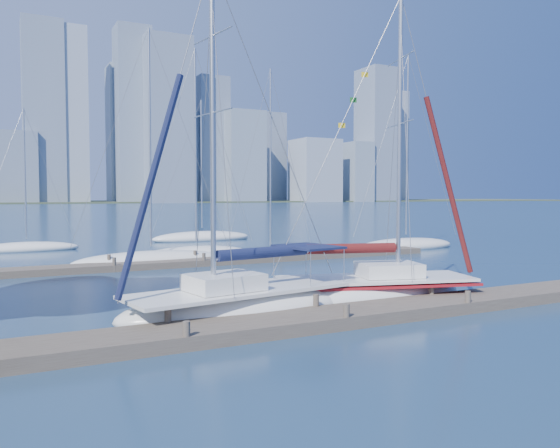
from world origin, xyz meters
name	(u,v)px	position (x,y,z in m)	size (l,w,h in m)	color
ground	(330,324)	(0.00, 0.00, 0.00)	(700.00, 700.00, 0.00)	#172C4B
near_dock	(330,318)	(0.00, 0.00, 0.20)	(26.00, 2.00, 0.40)	#463B33
far_dock	(215,261)	(2.00, 16.00, 0.18)	(30.00, 1.80, 0.36)	#463B33
far_shore	(22,203)	(0.00, 320.00, 0.00)	(800.00, 100.00, 1.50)	#38472D
sailboat_navy	(239,290)	(-2.25, 2.15, 0.92)	(8.58, 3.99, 11.98)	white
sailboat_maroon	(375,277)	(3.50, 2.33, 0.95)	(8.47, 4.67, 12.18)	white
bg_boat_1	(151,260)	(-1.45, 17.55, 0.28)	(9.46, 4.87, 14.17)	white
bg_boat_2	(196,254)	(1.82, 19.03, 0.29)	(7.73, 3.71, 13.77)	white
bg_boat_3	(271,255)	(6.15, 17.02, 0.24)	(6.03, 1.95, 12.44)	white
bg_boat_5	(406,245)	(18.19, 18.10, 0.29)	(9.07, 3.96, 15.03)	white
bg_boat_6	(27,248)	(-7.75, 29.42, 0.22)	(7.50, 4.31, 10.72)	white
bg_boat_7	(202,237)	(6.81, 32.62, 0.28)	(9.30, 3.21, 13.04)	white
skyline	(69,134)	(22.21, 290.55, 36.27)	(503.04, 51.31, 110.74)	gray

